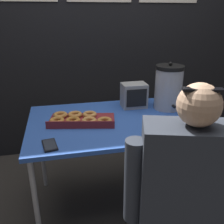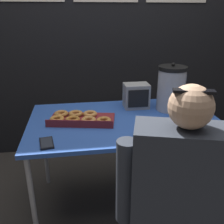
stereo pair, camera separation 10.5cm
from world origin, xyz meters
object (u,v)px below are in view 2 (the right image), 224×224
(donut_box, at_px, (80,118))
(space_heater, at_px, (136,96))
(person_seated, at_px, (178,208))
(cell_phone, at_px, (47,143))
(coffee_urn, at_px, (171,88))

(donut_box, relative_size, space_heater, 2.52)
(space_heater, relative_size, person_seated, 0.16)
(space_heater, xyz_separation_m, person_seated, (-0.00, -0.92, -0.29))
(donut_box, xyz_separation_m, person_seated, (0.45, -0.71, -0.21))
(cell_phone, relative_size, space_heater, 0.79)
(coffee_urn, relative_size, cell_phone, 2.41)
(coffee_urn, height_order, cell_phone, coffee_urn)
(space_heater, bearing_deg, cell_phone, -141.86)
(coffee_urn, xyz_separation_m, space_heater, (-0.25, 0.09, -0.08))
(donut_box, bearing_deg, space_heater, 36.73)
(donut_box, height_order, cell_phone, donut_box)
(space_heater, height_order, person_seated, person_seated)
(donut_box, bearing_deg, person_seated, -46.11)
(donut_box, distance_m, coffee_urn, 0.73)
(coffee_urn, distance_m, person_seated, 0.94)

